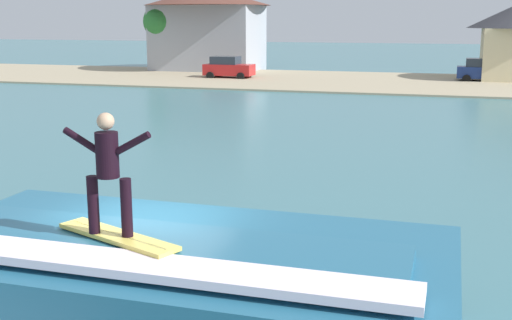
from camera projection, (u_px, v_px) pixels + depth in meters
ground_plane at (152, 307)px, 11.27m from camera, size 260.00×260.00×0.00m
wave_crest at (177, 292)px, 9.81m from camera, size 8.06×4.05×1.81m
surfboard at (117, 236)px, 9.27m from camera, size 2.15×1.19×0.06m
surfer at (108, 167)px, 9.05m from camera, size 1.34×0.32×1.74m
shoreline_bank at (390, 82)px, 50.90m from camera, size 120.00×17.49×0.13m
car_near_shore at (228, 68)px, 54.03m from camera, size 4.03×2.17×1.86m
car_far_shore at (484, 70)px, 51.12m from camera, size 4.29×2.03×1.86m
house_with_chimney at (208, 23)px, 61.89m from camera, size 11.98×11.98×8.35m
tree_short_bushy at (161, 22)px, 60.97m from camera, size 3.26×3.26×6.27m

